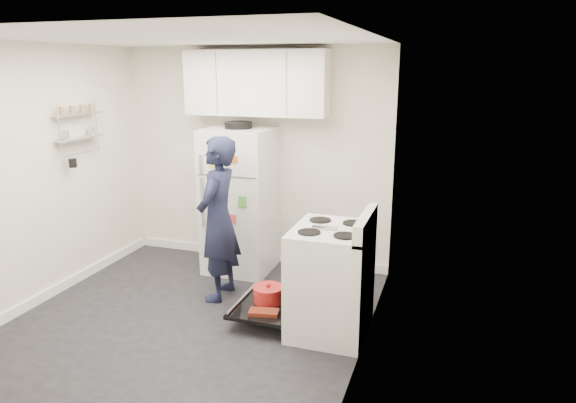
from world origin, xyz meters
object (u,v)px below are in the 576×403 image
(electric_range, at_px, (330,281))
(open_oven_door, at_px, (267,300))
(refrigerator, at_px, (240,200))
(person, at_px, (218,219))

(electric_range, bearing_deg, open_oven_door, 178.18)
(open_oven_door, xyz_separation_m, refrigerator, (-0.72, 1.08, 0.63))
(refrigerator, bearing_deg, person, -82.81)
(open_oven_door, height_order, person, person)
(electric_range, relative_size, open_oven_door, 1.57)
(electric_range, relative_size, refrigerator, 0.65)
(open_oven_door, bearing_deg, refrigerator, 123.80)
(electric_range, distance_m, refrigerator, 1.75)
(person, bearing_deg, open_oven_door, 60.93)
(person, bearing_deg, refrigerator, -175.34)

